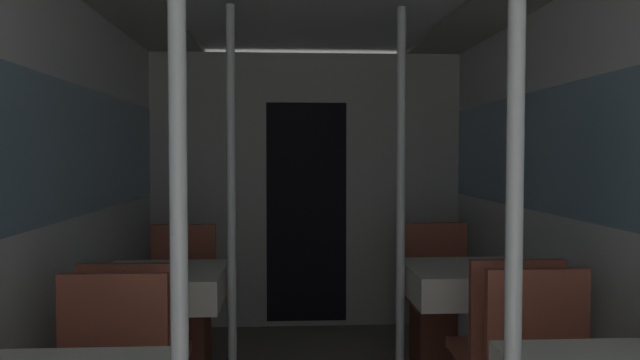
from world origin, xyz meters
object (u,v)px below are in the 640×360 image
object	(u,v)px
chair_right_far_1	(441,322)
chair_left_far_1	(180,326)
support_pole_left_0	(179,260)
support_pole_left_1	(231,207)
dining_table_left_1	(162,292)
support_pole_right_0	(514,256)
support_pole_right_1	(401,206)
dining_table_right_1	(467,288)

from	to	relation	value
chair_right_far_1	chair_left_far_1	bearing A→B (deg)	0.00
support_pole_left_0	support_pole_left_1	distance (m)	1.70
dining_table_left_1	chair_right_far_1	distance (m)	1.82
dining_table_left_1	support_pole_left_1	distance (m)	0.60
dining_table_left_1	support_pole_right_0	bearing A→B (deg)	-52.36
support_pole_left_0	support_pole_right_1	distance (m)	1.94
support_pole_left_0	dining_table_right_1	bearing A→B (deg)	52.36
support_pole_right_1	dining_table_left_1	bearing A→B (deg)	180.00
chair_left_far_1	support_pole_left_0	bearing A→B (deg)	99.49
support_pole_right_1	chair_right_far_1	bearing A→B (deg)	56.38
support_pole_left_1	support_pole_right_0	distance (m)	1.94
support_pole_left_1	chair_right_far_1	world-z (taller)	support_pole_left_1
chair_left_far_1	support_pole_right_0	bearing A→B (deg)	120.00
support_pole_left_0	support_pole_left_1	world-z (taller)	same
chair_left_far_1	support_pole_right_1	xyz separation A→B (m)	(1.31, -0.57, 0.81)
support_pole_left_0	dining_table_left_1	bearing A→B (deg)	102.59
support_pole_left_0	dining_table_left_1	size ratio (longest dim) A/B	2.90
support_pole_right_0	support_pole_right_1	xyz separation A→B (m)	(0.00, 1.70, 0.00)
dining_table_left_1	chair_left_far_1	distance (m)	0.67
support_pole_right_0	chair_right_far_1	distance (m)	2.45
support_pole_right_0	dining_table_right_1	xyz separation A→B (m)	(0.38, 1.70, -0.46)
support_pole_left_0	chair_right_far_1	distance (m)	2.75
dining_table_left_1	dining_table_right_1	distance (m)	1.69
dining_table_left_1	support_pole_right_1	distance (m)	1.39
support_pole_right_0	support_pole_right_1	distance (m)	1.70
support_pole_left_0	dining_table_left_1	distance (m)	1.81
chair_right_far_1	support_pole_right_1	world-z (taller)	support_pole_right_1
dining_table_right_1	support_pole_left_1	bearing A→B (deg)	180.00
support_pole_left_1	support_pole_right_1	bearing A→B (deg)	0.00
support_pole_left_1	dining_table_right_1	distance (m)	1.39
support_pole_left_0	chair_left_far_1	size ratio (longest dim) A/B	2.38
support_pole_left_0	support_pole_right_0	size ratio (longest dim) A/B	1.00
dining_table_left_1	chair_right_far_1	xyz separation A→B (m)	(1.69, 0.57, -0.35)
dining_table_right_1	support_pole_right_0	bearing A→B (deg)	-102.59
support_pole_right_1	support_pole_right_0	bearing A→B (deg)	-90.00
support_pole_left_0	chair_right_far_1	size ratio (longest dim) A/B	2.38
dining_table_left_1	support_pole_left_1	size ratio (longest dim) A/B	0.34
chair_right_far_1	support_pole_right_1	xyz separation A→B (m)	(-0.38, -0.57, 0.81)
chair_left_far_1	chair_right_far_1	distance (m)	1.69
chair_left_far_1	dining_table_left_1	bearing A→B (deg)	90.00
dining_table_left_1	support_pole_left_0	bearing A→B (deg)	-77.41
support_pole_left_0	support_pole_left_1	size ratio (longest dim) A/B	1.00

